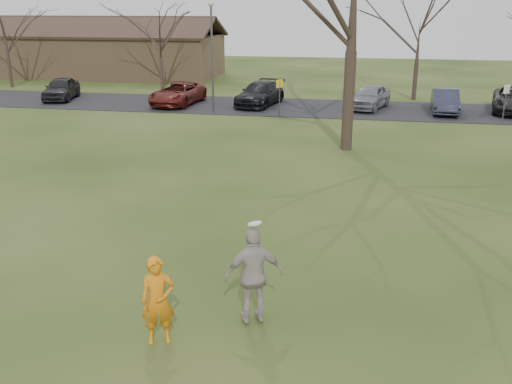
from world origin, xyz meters
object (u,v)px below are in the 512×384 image
(car_2, at_px, (178,93))
(car_5, at_px, (445,101))
(player_defender, at_px, (158,301))
(catching_play, at_px, (254,275))
(car_4, at_px, (370,97))
(car_0, at_px, (61,88))
(building, at_px, (104,54))
(car_3, at_px, (260,94))
(lamp_post, at_px, (212,43))

(car_2, height_order, car_5, car_2)
(player_defender, height_order, car_5, player_defender)
(player_defender, bearing_deg, catching_play, 8.09)
(car_4, relative_size, car_5, 1.03)
(car_0, relative_size, catching_play, 2.01)
(car_4, bearing_deg, building, 168.87)
(car_0, height_order, car_4, car_0)
(catching_play, bearing_deg, car_2, 111.37)
(catching_play, bearing_deg, building, 118.70)
(car_4, height_order, catching_play, catching_play)
(car_5, bearing_deg, player_defender, -104.79)
(car_4, bearing_deg, car_0, -161.58)
(car_2, height_order, car_3, car_3)
(catching_play, bearing_deg, car_0, 125.60)
(lamp_post, bearing_deg, building, 132.09)
(car_2, bearing_deg, car_0, -178.34)
(lamp_post, bearing_deg, car_5, 9.25)
(car_5, bearing_deg, car_2, -176.14)
(car_3, height_order, car_4, car_4)
(player_defender, distance_m, car_3, 26.12)
(car_0, relative_size, lamp_post, 0.68)
(car_0, bearing_deg, car_2, -16.47)
(catching_play, xyz_separation_m, building, (-20.65, 37.72, 0.87))
(car_2, distance_m, lamp_post, 4.77)
(car_2, relative_size, lamp_post, 0.80)
(car_2, distance_m, building, 17.52)
(car_5, height_order, lamp_post, lamp_post)
(car_0, bearing_deg, lamp_post, -25.94)
(car_3, relative_size, lamp_post, 0.79)
(car_2, height_order, car_4, car_4)
(catching_play, bearing_deg, car_5, 74.62)
(car_3, xyz_separation_m, car_5, (11.07, -0.61, -0.04))
(car_4, bearing_deg, car_5, 9.56)
(car_0, relative_size, car_4, 1.00)
(car_3, bearing_deg, lamp_post, -119.12)
(car_4, height_order, car_5, car_4)
(car_2, xyz_separation_m, catching_play, (9.50, -24.27, 0.33))
(car_0, height_order, catching_play, catching_play)
(car_0, distance_m, car_2, 8.25)
(player_defender, bearing_deg, building, 93.73)
(car_5, xyz_separation_m, lamp_post, (-13.37, -2.18, 3.25))
(car_3, xyz_separation_m, car_4, (6.75, 0.01, 0.00))
(car_0, relative_size, car_2, 0.85)
(player_defender, distance_m, car_5, 26.70)
(car_4, height_order, lamp_post, lamp_post)
(building, distance_m, lamp_post, 20.99)
(building, relative_size, lamp_post, 3.29)
(car_5, bearing_deg, car_0, -177.47)
(car_5, bearing_deg, car_4, 175.24)
(car_3, height_order, lamp_post, lamp_post)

